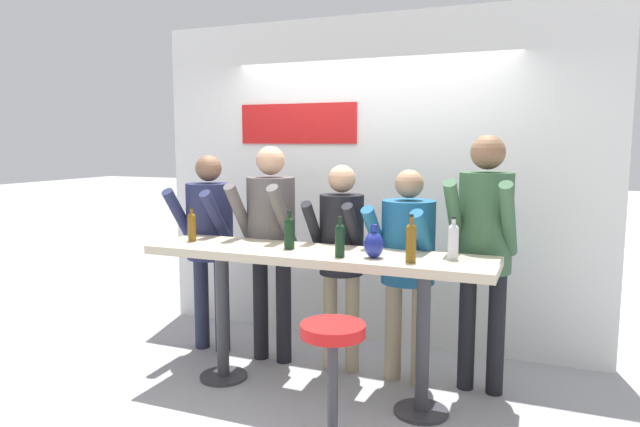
% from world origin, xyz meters
% --- Properties ---
extents(ground_plane, '(40.00, 40.00, 0.00)m').
position_xyz_m(ground_plane, '(0.00, 0.00, 0.00)').
color(ground_plane, '#9E9EA3').
extents(back_wall, '(4.05, 0.12, 2.87)m').
position_xyz_m(back_wall, '(-0.00, 1.26, 1.44)').
color(back_wall, silver).
rests_on(back_wall, ground_plane).
extents(tasting_table, '(2.45, 0.58, 1.04)m').
position_xyz_m(tasting_table, '(0.00, 0.00, 0.88)').
color(tasting_table, beige).
rests_on(tasting_table, ground_plane).
extents(bar_stool, '(0.39, 0.39, 0.78)m').
position_xyz_m(bar_stool, '(0.39, -0.69, 0.52)').
color(bar_stool, '#333338').
rests_on(bar_stool, ground_plane).
extents(person_far_left, '(0.48, 0.57, 1.68)m').
position_xyz_m(person_far_left, '(-1.17, 0.48, 1.03)').
color(person_far_left, '#23283D').
rests_on(person_far_left, ground_plane).
extents(person_left, '(0.47, 0.56, 1.76)m').
position_xyz_m(person_left, '(-0.58, 0.46, 1.08)').
color(person_left, black).
rests_on(person_left, ground_plane).
extents(person_center_left, '(0.42, 0.52, 1.62)m').
position_xyz_m(person_center_left, '(0.01, 0.48, 1.00)').
color(person_center_left, gray).
rests_on(person_center_left, ground_plane).
extents(person_center, '(0.52, 0.60, 1.59)m').
position_xyz_m(person_center, '(0.54, 0.45, 0.98)').
color(person_center, gray).
rests_on(person_center, ground_plane).
extents(person_center_right, '(0.47, 0.59, 1.84)m').
position_xyz_m(person_center_right, '(1.08, 0.49, 1.14)').
color(person_center_right, black).
rests_on(person_center_right, ground_plane).
extents(wine_bottle_0, '(0.06, 0.06, 0.27)m').
position_xyz_m(wine_bottle_0, '(0.23, -0.14, 1.16)').
color(wine_bottle_0, black).
rests_on(wine_bottle_0, tasting_table).
extents(wine_bottle_1, '(0.06, 0.06, 0.26)m').
position_xyz_m(wine_bottle_1, '(-1.01, 0.01, 1.16)').
color(wine_bottle_1, brown).
rests_on(wine_bottle_1, tasting_table).
extents(wine_bottle_2, '(0.07, 0.07, 0.27)m').
position_xyz_m(wine_bottle_2, '(-0.20, -0.00, 1.17)').
color(wine_bottle_2, black).
rests_on(wine_bottle_2, tasting_table).
extents(wine_bottle_3, '(0.07, 0.07, 0.28)m').
position_xyz_m(wine_bottle_3, '(0.93, 0.06, 1.17)').
color(wine_bottle_3, '#B7BCC1').
rests_on(wine_bottle_3, tasting_table).
extents(wine_bottle_4, '(0.06, 0.06, 0.30)m').
position_xyz_m(wine_bottle_4, '(0.70, -0.13, 1.18)').
color(wine_bottle_4, brown).
rests_on(wine_bottle_4, tasting_table).
extents(decorative_vase, '(0.13, 0.13, 0.22)m').
position_xyz_m(decorative_vase, '(0.44, -0.08, 1.13)').
color(decorative_vase, navy).
rests_on(decorative_vase, tasting_table).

